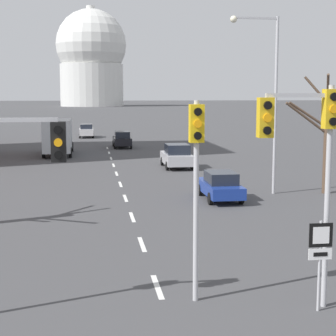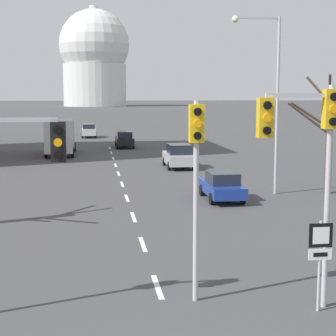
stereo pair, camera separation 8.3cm
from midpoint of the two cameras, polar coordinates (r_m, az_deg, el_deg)
name	(u,v)px [view 2 (the right image)]	position (r m, az deg, el deg)	size (l,w,h in m)	color
lane_stripe_1	(157,287)	(16.09, -0.93, -11.96)	(0.16, 2.00, 0.01)	silver
lane_stripe_2	(143,244)	(20.36, -2.46, -7.74)	(0.16, 2.00, 0.01)	silver
lane_stripe_3	(133,217)	(24.71, -3.44, -4.99)	(0.16, 2.00, 0.01)	silver
lane_stripe_4	(127,198)	(29.11, -4.11, -3.07)	(0.16, 2.00, 0.01)	silver
lane_stripe_5	(122,184)	(33.54, -4.61, -1.65)	(0.16, 2.00, 0.01)	silver
lane_stripe_6	(118,174)	(37.98, -4.99, -0.57)	(0.16, 2.00, 0.01)	silver
lane_stripe_7	(116,165)	(42.43, -5.29, 0.29)	(0.16, 2.00, 0.01)	silver
lane_stripe_8	(113,158)	(46.90, -5.53, 0.99)	(0.16, 2.00, 0.01)	silver
lane_stripe_9	(111,153)	(51.37, -5.74, 1.56)	(0.16, 2.00, 0.01)	silver
lane_stripe_10	(110,148)	(55.84, -5.90, 2.04)	(0.16, 2.00, 0.01)	silver
traffic_signal_near_right	(308,141)	(14.09, 14.21, 2.68)	(2.01, 0.34, 5.59)	#B2B2B7
traffic_signal_near_left	(4,160)	(13.86, -16.12, 0.75)	(2.31, 0.34, 5.02)	#B2B2B7
traffic_signal_centre_tall	(196,163)	(14.25, 3.05, 0.50)	(0.36, 0.34, 5.22)	#B2B2B7
route_sign_post	(320,251)	(14.43, 15.36, -8.11)	(0.60, 0.08, 2.29)	#B2B2B7
street_lamp_right	(270,87)	(30.30, 10.36, 8.07)	(2.61, 0.36, 9.34)	#B2B2B7
sedan_near_left	(124,139)	(56.04, -4.41, 2.92)	(1.77, 4.32, 1.62)	black
sedan_near_right	(222,186)	(28.63, 5.57, -1.79)	(1.73, 4.05, 1.45)	navy
sedan_mid_centre	(89,131)	(69.44, -8.00, 3.79)	(1.75, 4.14, 1.65)	silver
sedan_far_left	(179,156)	(40.76, 1.17, 1.23)	(1.96, 4.41, 1.73)	#B7B7BC
delivery_truck	(60,136)	(50.01, -10.83, 3.25)	(2.44, 7.20, 3.14)	#333842
bare_tree_right_near	(327,138)	(31.21, 15.89, 2.99)	(2.61, 1.91, 6.40)	brown
capitol_dome	(94,58)	(236.32, -7.47, 11.04)	(28.67, 28.67, 40.50)	silver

